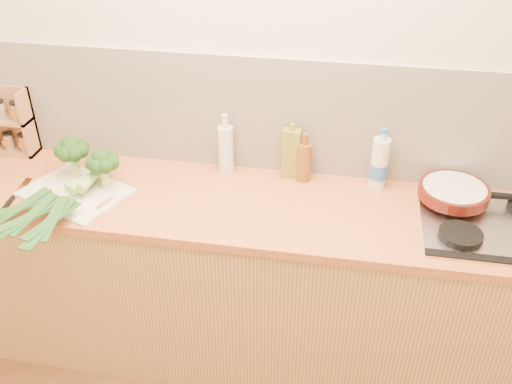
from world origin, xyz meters
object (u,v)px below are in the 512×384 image
gas_hob (495,224)px  chefs_knife (11,200)px  chopping_board (76,192)px  skillet (455,192)px  spice_rack (6,124)px

gas_hob → chefs_knife: size_ratio=2.05×
chopping_board → chefs_knife: size_ratio=1.52×
skillet → spice_rack: 2.10m
gas_hob → spice_rack: spice_rack is taller
chefs_knife → spice_rack: spice_rack is taller
chopping_board → spice_rack: size_ratio=1.30×
skillet → spice_rack: size_ratio=1.29×
gas_hob → chefs_knife: gas_hob is taller
chopping_board → skillet: bearing=29.8°
chopping_board → spice_rack: bearing=169.3°
gas_hob → skillet: bearing=138.1°
spice_rack → chefs_knife: bearing=-61.1°
skillet → chefs_knife: bearing=-171.5°
chefs_knife → spice_rack: (-0.23, 0.42, 0.14)m
skillet → spice_rack: spice_rack is taller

